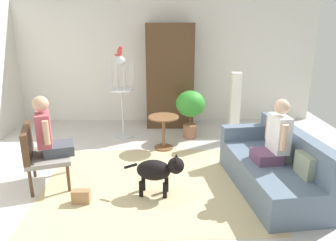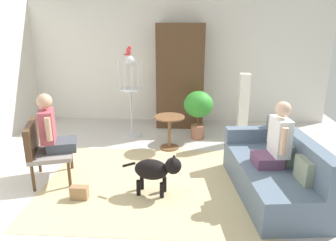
{
  "view_description": "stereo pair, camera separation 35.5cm",
  "coord_description": "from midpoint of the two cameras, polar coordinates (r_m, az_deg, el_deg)",
  "views": [
    {
      "loc": [
        -0.01,
        -4.16,
        2.23
      ],
      "look_at": [
        0.09,
        0.02,
        0.91
      ],
      "focal_mm": 34.37,
      "sensor_mm": 36.0,
      "label": 1
    },
    {
      "loc": [
        0.35,
        -4.16,
        2.23
      ],
      "look_at": [
        0.09,
        0.02,
        0.91
      ],
      "focal_mm": 34.37,
      "sensor_mm": 36.0,
      "label": 2
    }
  ],
  "objects": [
    {
      "name": "ground_plane",
      "position": [
        4.72,
        1.05,
        -10.68
      ],
      "size": [
        7.46,
        7.46,
        0.0
      ],
      "primitive_type": "plane",
      "color": "beige"
    },
    {
      "name": "back_wall",
      "position": [
        7.24,
        2.16,
        10.22
      ],
      "size": [
        6.82,
        0.12,
        2.63
      ],
      "primitive_type": "cube",
      "color": "silver",
      "rests_on": "ground"
    },
    {
      "name": "area_rug",
      "position": [
        4.66,
        -0.55,
        -11.06
      ],
      "size": [
        3.02,
        2.46,
        0.01
      ],
      "primitive_type": "cube",
      "color": "#C6B284",
      "rests_on": "ground"
    },
    {
      "name": "couch",
      "position": [
        4.58,
        20.47,
        -8.62
      ],
      "size": [
        1.04,
        1.94,
        0.83
      ],
      "color": "slate",
      "rests_on": "ground"
    },
    {
      "name": "armchair",
      "position": [
        4.8,
        -19.41,
        -4.44
      ],
      "size": [
        0.75,
        0.84,
        0.87
      ],
      "color": "#4C331E",
      "rests_on": "ground"
    },
    {
      "name": "person_on_couch",
      "position": [
        4.37,
        20.92,
        -3.26
      ],
      "size": [
        0.44,
        0.51,
        0.84
      ],
      "color": "#664061"
    },
    {
      "name": "person_on_armchair",
      "position": [
        4.7,
        -17.91,
        -1.39
      ],
      "size": [
        0.54,
        0.52,
        0.83
      ],
      "color": "#434952"
    },
    {
      "name": "round_end_table",
      "position": [
        5.7,
        2.05,
        -1.38
      ],
      "size": [
        0.53,
        0.53,
        0.6
      ],
      "color": "brown",
      "rests_on": "ground"
    },
    {
      "name": "dog",
      "position": [
        4.24,
        0.3,
        -8.73
      ],
      "size": [
        0.79,
        0.33,
        0.57
      ],
      "color": "black",
      "rests_on": "ground"
    },
    {
      "name": "bird_cage_stand",
      "position": [
        6.23,
        -5.08,
        5.39
      ],
      "size": [
        0.47,
        0.47,
        1.58
      ],
      "color": "silver",
      "rests_on": "ground"
    },
    {
      "name": "parrot",
      "position": [
        6.12,
        -5.32,
        12.18
      ],
      "size": [
        0.17,
        0.1,
        0.18
      ],
      "color": "red",
      "rests_on": "bird_cage_stand"
    },
    {
      "name": "potted_plant",
      "position": [
        6.17,
        7.05,
        2.33
      ],
      "size": [
        0.56,
        0.56,
        0.94
      ],
      "color": "#996047",
      "rests_on": "ground"
    },
    {
      "name": "column_lamp",
      "position": [
        6.09,
        14.79,
        1.87
      ],
      "size": [
        0.2,
        0.2,
        1.31
      ],
      "color": "#4C4742",
      "rests_on": "ground"
    },
    {
      "name": "armoire_cabinet",
      "position": [
        6.87,
        3.66,
        7.85
      ],
      "size": [
        0.98,
        0.56,
        2.17
      ],
      "primitive_type": "cube",
      "color": "#4C331E",
      "rests_on": "ground"
    },
    {
      "name": "handbag",
      "position": [
        4.36,
        -13.17,
        -12.41
      ],
      "size": [
        0.23,
        0.11,
        0.18
      ],
      "primitive_type": "cube",
      "color": "#99724C",
      "rests_on": "ground"
    }
  ]
}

